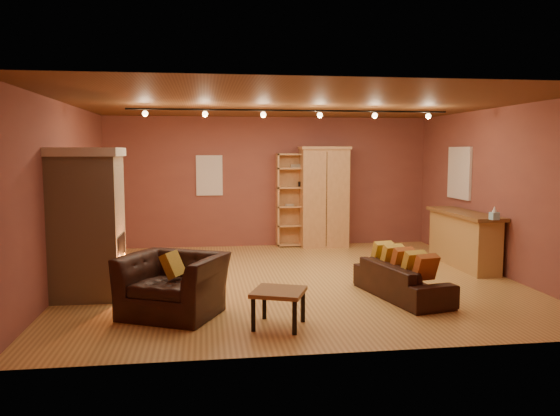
{
  "coord_description": "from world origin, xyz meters",
  "views": [
    {
      "loc": [
        -1.4,
        -8.55,
        2.08
      ],
      "look_at": [
        -0.19,
        0.2,
        1.15
      ],
      "focal_mm": 35.0,
      "sensor_mm": 36.0,
      "label": 1
    }
  ],
  "objects": [
    {
      "name": "floor",
      "position": [
        0.0,
        0.0,
        0.0
      ],
      "size": [
        7.0,
        7.0,
        0.0
      ],
      "primitive_type": "plane",
      "color": "#AE7E3D",
      "rests_on": "ground"
    },
    {
      "name": "ceiling",
      "position": [
        0.0,
        0.0,
        2.8
      ],
      "size": [
        7.0,
        7.0,
        0.0
      ],
      "primitive_type": "plane",
      "rotation": [
        3.14,
        0.0,
        0.0
      ],
      "color": "brown",
      "rests_on": "back_wall"
    },
    {
      "name": "right_wall",
      "position": [
        3.5,
        0.0,
        1.4
      ],
      "size": [
        0.02,
        6.5,
        2.8
      ],
      "primitive_type": "cube",
      "color": "brown",
      "rests_on": "floor"
    },
    {
      "name": "back_wall",
      "position": [
        0.0,
        3.25,
        1.4
      ],
      "size": [
        7.0,
        0.02,
        2.8
      ],
      "primitive_type": "cube",
      "color": "brown",
      "rests_on": "floor"
    },
    {
      "name": "left_wall",
      "position": [
        -3.5,
        0.0,
        1.4
      ],
      "size": [
        0.02,
        6.5,
        2.8
      ],
      "primitive_type": "cube",
      "color": "brown",
      "rests_on": "floor"
    },
    {
      "name": "bar_counter",
      "position": [
        3.2,
        0.61,
        0.5
      ],
      "size": [
        0.56,
        2.06,
        0.98
      ],
      "color": "tan",
      "rests_on": "floor"
    },
    {
      "name": "bookcase",
      "position": [
        0.55,
        3.14,
        1.03
      ],
      "size": [
        0.83,
        0.32,
        2.02
      ],
      "color": "tan",
      "rests_on": "floor"
    },
    {
      "name": "armchair",
      "position": [
        -1.81,
        -1.66,
        0.52
      ],
      "size": [
        1.4,
        1.2,
        1.03
      ],
      "rotation": [
        0.0,
        0.0,
        -0.45
      ],
      "color": "black",
      "rests_on": "floor"
    },
    {
      "name": "loveseat",
      "position": [
        1.36,
        -1.27,
        0.35
      ],
      "size": [
        0.84,
        1.76,
        0.73
      ],
      "rotation": [
        0.0,
        0.0,
        1.79
      ],
      "color": "black",
      "rests_on": "floor"
    },
    {
      "name": "armoire",
      "position": [
        1.15,
        2.98,
        1.09
      ],
      "size": [
        1.07,
        0.61,
        2.16
      ],
      "color": "tan",
      "rests_on": "floor"
    },
    {
      "name": "track_rail",
      "position": [
        0.0,
        0.2,
        2.69
      ],
      "size": [
        5.2,
        0.09,
        0.13
      ],
      "color": "black",
      "rests_on": "ceiling"
    },
    {
      "name": "coffee_table",
      "position": [
        -0.55,
        -2.31,
        0.38
      ],
      "size": [
        0.76,
        0.76,
        0.44
      ],
      "rotation": [
        0.0,
        0.0,
        -0.37
      ],
      "color": "brown",
      "rests_on": "floor"
    },
    {
      "name": "tissue_box",
      "position": [
        3.15,
        -0.5,
        1.07
      ],
      "size": [
        0.14,
        0.14,
        0.23
      ],
      "rotation": [
        0.0,
        0.0,
        0.1
      ],
      "color": "#8ECBE3",
      "rests_on": "bar_counter"
    },
    {
      "name": "back_window",
      "position": [
        -1.3,
        3.23,
        1.55
      ],
      "size": [
        0.56,
        0.04,
        0.86
      ],
      "primitive_type": "cube",
      "color": "white",
      "rests_on": "back_wall"
    },
    {
      "name": "fireplace",
      "position": [
        -3.04,
        -0.6,
        1.06
      ],
      "size": [
        1.01,
        0.98,
        2.12
      ],
      "color": "tan",
      "rests_on": "floor"
    },
    {
      "name": "right_window",
      "position": [
        3.47,
        1.4,
        1.65
      ],
      "size": [
        0.05,
        0.9,
        1.0
      ],
      "primitive_type": "cube",
      "color": "white",
      "rests_on": "right_wall"
    }
  ]
}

